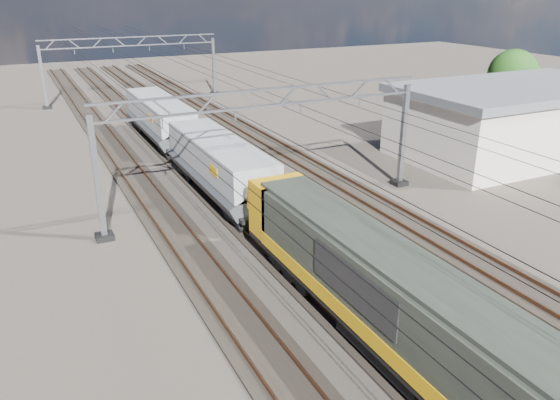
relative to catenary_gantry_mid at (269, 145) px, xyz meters
name	(u,v)px	position (x,y,z in m)	size (l,w,h in m)	color
ground	(301,234)	(0.00, -4.00, -3.91)	(160.00, 160.00, 0.00)	black
track_outer_west	(193,256)	(-6.00, -4.00, -3.83)	(2.60, 140.00, 0.30)	black
track_loco	(267,240)	(-2.00, -4.00, -3.83)	(2.60, 140.00, 0.30)	black
track_inner_east	(334,226)	(2.00, -4.00, -3.83)	(2.60, 140.00, 0.30)	black
track_outer_east	(393,214)	(6.00, -4.00, -3.83)	(2.60, 140.00, 0.30)	black
catenary_gantry_mid	(269,145)	(0.00, 0.00, 0.00)	(19.90, 0.90, 7.11)	gray
catenary_gantry_far	(133,66)	(0.00, 36.00, 0.00)	(19.90, 0.90, 7.11)	gray
overhead_wires	(241,100)	(0.00, 4.00, 1.84)	(12.03, 140.00, 0.53)	black
locomotive	(401,305)	(-2.00, -14.77, -1.58)	(2.76, 21.10, 3.62)	black
hopper_wagon_lead	(219,164)	(-2.00, 2.92, -1.67)	(3.38, 13.00, 3.25)	black
hopper_wagon_mid	(160,117)	(-2.00, 17.12, -1.67)	(3.38, 13.00, 3.25)	black
industrial_shed	(517,119)	(22.00, 2.00, -1.18)	(18.60, 10.60, 5.40)	silver
tree_far	(517,76)	(30.32, 9.79, 0.47)	(5.13, 4.73, 6.88)	#312316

